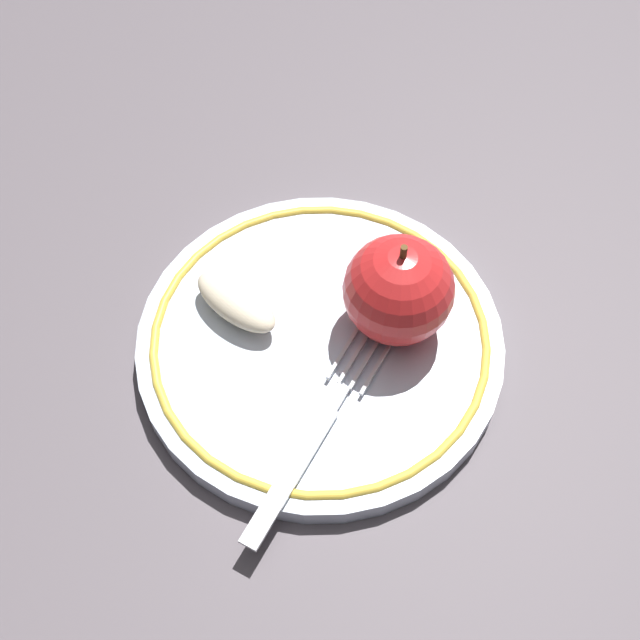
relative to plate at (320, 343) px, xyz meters
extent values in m
plane|color=#564E54|center=(-0.01, -0.02, -0.01)|extent=(2.00, 2.00, 0.00)
cylinder|color=silver|center=(0.00, 0.00, 0.00)|extent=(0.24, 0.24, 0.02)
torus|color=gold|center=(0.00, 0.00, 0.01)|extent=(0.22, 0.22, 0.01)
sphere|color=red|center=(-0.05, -0.01, 0.04)|extent=(0.07, 0.07, 0.07)
cylinder|color=brown|center=(-0.05, -0.01, 0.08)|extent=(0.00, 0.00, 0.01)
ellipsoid|color=beige|center=(0.06, -0.02, 0.02)|extent=(0.07, 0.06, 0.02)
cube|color=silver|center=(0.01, 0.10, 0.01)|extent=(0.05, 0.10, 0.00)
cube|color=silver|center=(-0.01, 0.05, 0.01)|extent=(0.02, 0.02, 0.00)
cube|color=silver|center=(-0.04, 0.01, 0.01)|extent=(0.03, 0.06, 0.00)
cube|color=silver|center=(-0.03, 0.01, 0.01)|extent=(0.03, 0.06, 0.00)
cube|color=silver|center=(-0.03, 0.01, 0.01)|extent=(0.03, 0.06, 0.00)
cube|color=silver|center=(-0.02, 0.00, 0.01)|extent=(0.03, 0.06, 0.00)
camera|label=1|loc=(-0.02, 0.30, 0.51)|focal=50.00mm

